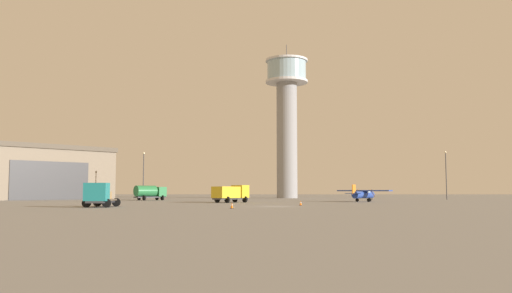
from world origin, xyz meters
TOP-DOWN VIEW (x-y plane):
  - ground_plane at (0.00, 0.00)m, footprint 400.00×400.00m
  - control_tower at (4.60, 70.28)m, footprint 10.90×10.90m
  - hangar at (-53.07, 51.25)m, footprint 37.52×37.72m
  - airplane_blue at (15.62, 26.28)m, footprint 8.59×7.63m
  - truck_box_yellow at (-6.56, 20.01)m, footprint 5.91×6.24m
  - truck_fuel_tanker_green at (-23.77, 39.59)m, footprint 6.09×5.79m
  - truck_flatbed_teal at (-20.13, -3.69)m, footprint 3.29×6.15m
  - light_post_west at (36.42, 45.55)m, footprint 0.44×0.44m
  - light_post_north at (-26.35, 45.14)m, footprint 0.44×0.44m
  - traffic_cone_near_left at (-4.66, -7.64)m, footprint 0.36×0.36m
  - traffic_cone_near_right at (3.45, 3.67)m, footprint 0.36×0.36m

SIDE VIEW (x-z plane):
  - ground_plane at x=0.00m, z-range 0.00..0.00m
  - traffic_cone_near_right at x=3.45m, z-range 0.00..0.64m
  - traffic_cone_near_left at x=-4.66m, z-range 0.00..0.66m
  - truck_flatbed_teal at x=-20.13m, z-range -0.05..2.73m
  - airplane_blue at x=15.62m, z-range -0.10..2.80m
  - truck_box_yellow at x=-6.56m, z-range 0.15..2.93m
  - truck_fuel_tanker_green at x=-23.77m, z-range 0.19..3.08m
  - hangar at x=-53.07m, z-range 0.02..11.53m
  - light_post_north at x=-26.35m, z-range 0.86..10.78m
  - light_post_west at x=36.42m, z-range 0.86..10.93m
  - control_tower at x=4.60m, z-range 2.74..42.44m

